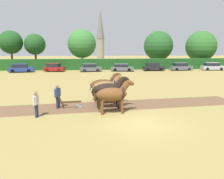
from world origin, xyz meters
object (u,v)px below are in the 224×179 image
(tree_center_left, at_px, (82,44))
(draft_horse_lead_right, at_px, (110,89))
(tree_far_left, at_px, (11,42))
(parked_car_right, at_px, (181,67))
(church_spire, at_px, (100,35))
(draft_horse_lead_left, at_px, (113,94))
(draft_horse_trail_left, at_px, (107,87))
(tree_center, at_px, (158,46))
(parked_car_center_left, at_px, (90,68))
(parked_car_far_right, at_px, (212,67))
(parked_car_far_left, at_px, (21,68))
(farmer_at_plow, at_px, (58,94))
(tree_center_right, at_px, (201,46))
(plow, at_px, (73,103))
(parked_car_left, at_px, (54,68))
(parked_car_center_right, at_px, (153,67))
(farmer_onlooker_left, at_px, (36,102))
(tree_left, at_px, (35,44))
(parked_car_center, at_px, (122,68))
(draft_horse_trail_right, at_px, (104,85))
(farmer_beside_team, at_px, (102,86))

(tree_center_left, bearing_deg, draft_horse_lead_right, -84.36)
(tree_far_left, relative_size, parked_car_right, 1.80)
(church_spire, bearing_deg, tree_far_left, -132.84)
(draft_horse_lead_left, relative_size, draft_horse_trail_left, 1.02)
(tree_center, relative_size, parked_car_center_left, 1.95)
(church_spire, distance_m, draft_horse_lead_left, 58.37)
(parked_car_right, xyz_separation_m, parked_car_far_right, (6.54, -0.32, 0.01))
(draft_horse_lead_left, relative_size, parked_car_far_left, 0.60)
(farmer_at_plow, bearing_deg, tree_center_right, 79.59)
(tree_center_left, relative_size, parked_car_far_left, 1.82)
(plow, distance_m, parked_car_far_right, 37.08)
(draft_horse_lead_left, height_order, parked_car_far_left, draft_horse_lead_left)
(parked_car_left, xyz_separation_m, parked_car_center_right, (19.41, -0.34, 0.00))
(tree_center_left, height_order, parked_car_far_right, tree_center_left)
(parked_car_center_left, bearing_deg, tree_center_right, 9.00)
(draft_horse_lead_left, height_order, parked_car_far_right, draft_horse_lead_left)
(tree_center_left, distance_m, farmer_onlooker_left, 36.11)
(parked_car_center_left, bearing_deg, parked_car_far_right, -8.35)
(tree_left, height_order, farmer_at_plow, tree_left)
(tree_far_left, bearing_deg, parked_car_far_right, -10.52)
(farmer_at_plow, xyz_separation_m, parked_car_center, (8.46, 26.17, -0.36))
(draft_horse_lead_right, distance_m, parked_car_right, 31.84)
(tree_center_left, height_order, draft_horse_lead_left, tree_center_left)
(plow, bearing_deg, parked_car_left, 96.29)
(draft_horse_trail_right, distance_m, parked_car_center_right, 26.66)
(farmer_beside_team, height_order, parked_car_center_right, farmer_beside_team)
(parked_car_right, bearing_deg, plow, -132.21)
(draft_horse_lead_right, bearing_deg, church_spire, 82.54)
(draft_horse_trail_right, xyz_separation_m, farmer_at_plow, (-3.58, -2.26, -0.28))
(tree_center_right, distance_m, farmer_onlooker_left, 47.44)
(parked_car_center_right, bearing_deg, draft_horse_lead_right, -112.64)
(church_spire, distance_m, plow, 57.01)
(plow, relative_size, parked_car_center_left, 0.42)
(farmer_beside_team, distance_m, farmer_onlooker_left, 7.35)
(draft_horse_trail_left, bearing_deg, parked_car_center_left, 87.54)
(draft_horse_lead_right, xyz_separation_m, parked_car_center_left, (-1.58, 26.39, -0.70))
(plow, relative_size, parked_car_left, 0.44)
(tree_left, height_order, parked_car_center_left, tree_left)
(tree_center, bearing_deg, farmer_onlooker_left, -117.41)
(tree_center_right, height_order, draft_horse_trail_right, tree_center_right)
(tree_center_left, relative_size, plow, 4.75)
(tree_far_left, distance_m, parked_car_left, 13.60)
(draft_horse_lead_left, height_order, parked_car_center_right, draft_horse_lead_left)
(parked_car_far_right, bearing_deg, parked_car_center_left, -174.54)
(draft_horse_lead_right, relative_size, farmer_onlooker_left, 1.65)
(tree_center, relative_size, farmer_beside_team, 5.11)
(church_spire, relative_size, parked_car_right, 3.65)
(draft_horse_lead_right, height_order, farmer_at_plow, draft_horse_lead_right)
(tree_left, height_order, tree_center, tree_center)
(parked_car_center_left, bearing_deg, farmer_at_plow, -104.19)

